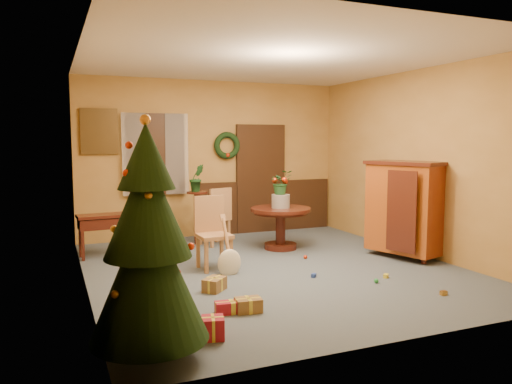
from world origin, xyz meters
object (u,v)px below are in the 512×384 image
writing_desk (103,225)px  sideboard (405,206)px  dining_table (281,220)px  chair_near (212,230)px  christmas_tree (148,246)px

writing_desk → sideboard: (4.29, -1.79, 0.29)m
dining_table → chair_near: 1.61m
dining_table → christmas_tree: christmas_tree is taller
dining_table → sideboard: bearing=-39.9°
dining_table → sideboard: sideboard is taller
writing_desk → sideboard: sideboard is taller
dining_table → chair_near: chair_near is taller
chair_near → writing_desk: (-1.36, 1.28, -0.04)m
christmas_tree → writing_desk: christmas_tree is taller
sideboard → dining_table: bearing=140.1°
christmas_tree → sideboard: (4.30, 2.13, -0.16)m
dining_table → chair_near: size_ratio=0.98×
chair_near → christmas_tree: bearing=-117.4°
writing_desk → christmas_tree: bearing=-90.1°
writing_desk → chair_near: bearing=-43.2°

